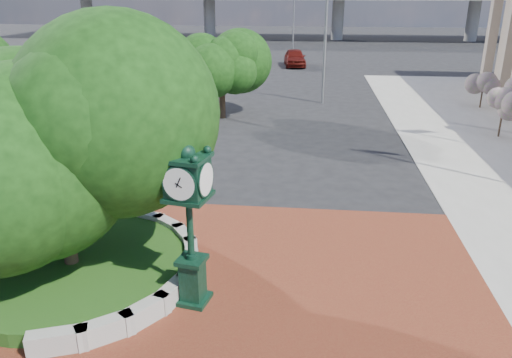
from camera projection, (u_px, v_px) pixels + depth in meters
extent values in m
plane|color=black|center=(256.00, 286.00, 13.05)|extent=(200.00, 200.00, 0.00)
cube|color=maroon|center=(252.00, 308.00, 12.11)|extent=(12.00, 12.00, 0.04)
cube|color=#9E9B93|center=(58.00, 342.00, 10.55)|extent=(1.29, 0.76, 0.54)
cube|color=#9E9B93|center=(105.00, 331.00, 10.90)|extent=(1.20, 1.04, 0.54)
cube|color=#9E9B93|center=(145.00, 313.00, 11.49)|extent=(1.00, 1.22, 0.54)
cube|color=#9E9B93|center=(174.00, 293.00, 12.25)|extent=(0.71, 1.30, 0.54)
cube|color=#9E9B93|center=(189.00, 273.00, 13.13)|extent=(0.35, 1.25, 0.54)
cube|color=#9E9B93|center=(191.00, 254.00, 14.04)|extent=(0.71, 1.30, 0.54)
cube|color=#9E9B93|center=(184.00, 239.00, 14.90)|extent=(1.00, 1.22, 0.54)
cube|color=#9E9B93|center=(168.00, 228.00, 15.62)|extent=(1.20, 1.04, 0.54)
cube|color=#9E9B93|center=(147.00, 220.00, 16.14)|extent=(1.29, 0.76, 0.54)
cylinder|color=#154313|center=(73.00, 268.00, 13.48)|extent=(6.10, 6.10, 0.40)
cylinder|color=#9E9B93|center=(88.00, 18.00, 80.58)|extent=(1.80, 1.80, 6.00)
cylinder|color=#9E9B93|center=(210.00, 19.00, 78.56)|extent=(1.80, 1.80, 6.00)
cylinder|color=#9E9B93|center=(338.00, 19.00, 76.53)|extent=(1.80, 1.80, 6.00)
cylinder|color=#9E9B93|center=(473.00, 20.00, 74.50)|extent=(1.80, 1.80, 6.00)
cylinder|color=#38281C|center=(68.00, 239.00, 13.17)|extent=(0.36, 0.36, 2.17)
sphere|color=black|center=(54.00, 143.00, 12.23)|extent=(5.20, 5.20, 5.20)
cylinder|color=#38281C|center=(222.00, 102.00, 29.84)|extent=(0.36, 0.36, 1.92)
sphere|color=black|center=(221.00, 63.00, 29.03)|extent=(4.40, 4.40, 4.40)
cube|color=black|center=(194.00, 300.00, 12.33)|extent=(0.87, 0.87, 0.15)
cube|color=black|center=(193.00, 279.00, 12.13)|extent=(0.60, 0.60, 1.03)
cube|color=black|center=(192.00, 260.00, 11.94)|extent=(0.77, 0.77, 0.11)
cylinder|color=black|center=(190.00, 228.00, 11.63)|extent=(0.16, 0.16, 1.58)
cube|color=black|center=(187.00, 177.00, 11.18)|extent=(0.98, 0.98, 0.84)
cylinder|color=white|center=(179.00, 184.00, 10.79)|extent=(0.74, 0.20, 0.75)
cylinder|color=white|center=(195.00, 171.00, 11.58)|extent=(0.74, 0.20, 0.75)
cylinder|color=white|center=(170.00, 175.00, 11.31)|extent=(0.20, 0.74, 0.75)
cylinder|color=white|center=(206.00, 179.00, 11.06)|extent=(0.20, 0.74, 0.75)
sphere|color=black|center=(186.00, 153.00, 10.98)|extent=(0.41, 0.41, 0.41)
cone|color=black|center=(185.00, 139.00, 10.87)|extent=(0.17, 0.17, 0.47)
imported|color=#52100B|center=(295.00, 58.00, 50.30)|extent=(2.53, 5.20, 1.71)
cylinder|color=slate|center=(326.00, 27.00, 32.34)|extent=(0.18, 0.18, 9.97)
cylinder|color=slate|center=(294.00, 20.00, 52.93)|extent=(0.15, 0.15, 8.49)
cylinder|color=#38281C|center=(500.00, 126.00, 25.99)|extent=(0.10, 0.10, 1.20)
sphere|color=#AA55A0|center=(503.00, 107.00, 25.64)|extent=(1.20, 1.20, 1.20)
cylinder|color=#38281C|center=(510.00, 111.00, 29.20)|extent=(0.10, 0.10, 1.20)
cylinder|color=#38281C|center=(481.00, 99.00, 32.43)|extent=(0.10, 0.10, 1.20)
sphere|color=#AA55A0|center=(484.00, 84.00, 32.08)|extent=(1.20, 1.20, 1.20)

